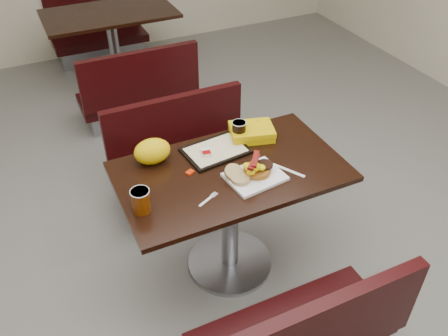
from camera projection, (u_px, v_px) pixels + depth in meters
name	position (u px, v px, depth m)	size (l,w,h in m)	color
floor	(230.00, 263.00, 2.96)	(6.00, 7.00, 0.01)	slate
table_near	(230.00, 220.00, 2.72)	(1.20, 0.70, 0.75)	black
bench_near_s	(294.00, 317.00, 2.23)	(1.00, 0.46, 0.72)	black
bench_near_n	(186.00, 157.00, 3.23)	(1.00, 0.46, 0.72)	black
table_far	(115.00, 50.00, 4.58)	(1.20, 0.70, 0.75)	black
bench_far_s	(136.00, 82.00, 4.09)	(1.00, 0.46, 0.72)	black
bench_far_n	(98.00, 27.00, 5.09)	(1.00, 0.46, 0.72)	black
platter	(255.00, 177.00, 2.43)	(0.28, 0.22, 0.02)	white
pancake_stack	(257.00, 170.00, 2.44)	(0.14, 0.14, 0.03)	#9A5419
sausage_patty	(265.00, 165.00, 2.44)	(0.09, 0.09, 0.01)	black
scrambled_eggs	(255.00, 168.00, 2.39)	(0.10, 0.09, 0.05)	#FFE005
bacon_strips	(254.00, 161.00, 2.37)	(0.16, 0.07, 0.01)	#4A0509
muffin_bottom	(240.00, 179.00, 2.39)	(0.10, 0.10, 0.02)	tan
muffin_top	(234.00, 173.00, 2.41)	(0.10, 0.10, 0.02)	tan
coffee_cup_near	(141.00, 201.00, 2.21)	(0.09, 0.09, 0.12)	#8F3F05
fork	(206.00, 201.00, 2.29)	(0.13, 0.02, 0.00)	white
knife	(288.00, 170.00, 2.48)	(0.19, 0.02, 0.00)	white
condiment_syrup	(190.00, 172.00, 2.47)	(0.04, 0.03, 0.01)	#B92707
condiment_ketchup	(206.00, 165.00, 2.52)	(0.04, 0.03, 0.01)	#8C0504
tray	(216.00, 151.00, 2.61)	(0.34, 0.24, 0.02)	black
hashbrown_sleeve_left	(206.00, 152.00, 2.57)	(0.05, 0.07, 0.02)	silver
coffee_cup_far	(239.00, 130.00, 2.67)	(0.08, 0.08, 0.10)	black
clamshell	(252.00, 132.00, 2.72)	(0.25, 0.19, 0.07)	#CDA403
paper_bag	(152.00, 151.00, 2.51)	(0.20, 0.15, 0.14)	#F4A508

